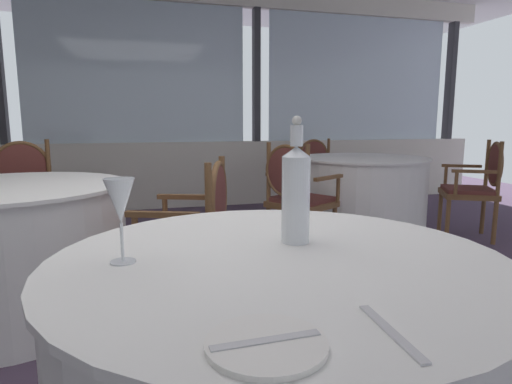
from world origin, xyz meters
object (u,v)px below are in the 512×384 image
object	(u,v)px
wine_glass	(120,203)
dining_chair_1_1	(318,169)
dining_chair_0_2	(196,229)
water_bottle	(296,192)
side_plate	(266,344)
dining_chair_0_0	(22,192)
dining_chair_1_2	(296,191)
dining_chair_1_0	(479,182)

from	to	relation	value
wine_glass	dining_chair_1_1	xyz separation A→B (m)	(2.21, 3.82, -0.38)
dining_chair_0_2	water_bottle	bearing A→B (deg)	117.89
side_plate	dining_chair_1_1	distance (m)	4.76
wine_glass	dining_chair_1_1	bearing A→B (deg)	59.99
dining_chair_0_0	dining_chair_1_1	size ratio (longest dim) A/B	1.08
side_plate	dining_chair_1_1	xyz separation A→B (m)	(1.98, 4.32, -0.23)
water_bottle	dining_chair_0_2	size ratio (longest dim) A/B	0.40
dining_chair_0_2	dining_chair_1_2	distance (m)	1.39
side_plate	water_bottle	distance (m)	0.63
wine_glass	dining_chair_1_2	bearing A→B (deg)	59.41
dining_chair_1_1	dining_chair_1_2	size ratio (longest dim) A/B	0.95
wine_glass	dining_chair_1_1	world-z (taller)	wine_glass
side_plate	dining_chair_1_2	bearing A→B (deg)	68.28
side_plate	water_bottle	bearing A→B (deg)	65.05
side_plate	dining_chair_1_1	size ratio (longest dim) A/B	0.22
wine_glass	dining_chair_1_0	bearing A→B (deg)	35.22
water_bottle	dining_chair_1_1	distance (m)	4.16
dining_chair_1_1	dining_chair_1_2	world-z (taller)	dining_chair_1_2
dining_chair_1_0	dining_chair_0_2	bearing A→B (deg)	49.13
water_bottle	dining_chair_0_2	bearing A→B (deg)	97.23
side_plate	dining_chair_1_0	xyz separation A→B (m)	(2.94, 2.73, -0.22)
wine_glass	dining_chair_0_2	xyz separation A→B (m)	(0.34, 1.20, -0.38)
wine_glass	dining_chair_1_2	distance (m)	2.59
water_bottle	side_plate	bearing A→B (deg)	-114.95
wine_glass	dining_chair_1_2	size ratio (longest dim) A/B	0.23
dining_chair_1_2	water_bottle	bearing A→B (deg)	-141.77
dining_chair_1_0	dining_chair_1_1	xyz separation A→B (m)	(-0.96, 1.59, -0.01)
dining_chair_0_2	dining_chair_1_1	bearing A→B (deg)	-104.83
dining_chair_0_0	dining_chair_1_2	size ratio (longest dim) A/B	1.03
dining_chair_0_0	dining_chair_0_2	distance (m)	1.86
dining_chair_1_2	dining_chair_0_2	bearing A→B (deg)	-164.81
dining_chair_0_0	dining_chair_0_2	world-z (taller)	dining_chair_0_0
dining_chair_0_0	dining_chair_0_2	size ratio (longest dim) A/B	1.06
dining_chair_1_0	dining_chair_1_1	bearing A→B (deg)	-29.90
dining_chair_0_0	dining_chair_1_2	world-z (taller)	dining_chair_0_0
dining_chair_1_0	dining_chair_1_1	distance (m)	1.85
water_bottle	dining_chair_0_2	world-z (taller)	water_bottle
wine_glass	dining_chair_1_0	size ratio (longest dim) A/B	0.23
water_bottle	dining_chair_1_0	world-z (taller)	water_bottle
water_bottle	dining_chair_0_0	xyz separation A→B (m)	(-1.32, 2.58, -0.35)
dining_chair_1_1	dining_chair_1_0	bearing A→B (deg)	30.10
dining_chair_0_0	water_bottle	bearing A→B (deg)	17.75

